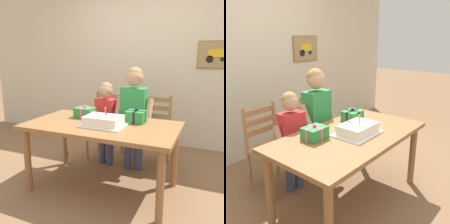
# 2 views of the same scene
# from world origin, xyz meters

# --- Properties ---
(ground_plane) EXTENTS (20.00, 20.00, 0.00)m
(ground_plane) POSITION_xyz_m (0.00, 0.00, 0.00)
(ground_plane) COLOR #846042
(back_wall) EXTENTS (6.40, 0.11, 2.60)m
(back_wall) POSITION_xyz_m (0.00, 1.70, 1.30)
(back_wall) COLOR beige
(back_wall) RESTS_ON ground
(dining_table) EXTENTS (1.57, 0.86, 0.73)m
(dining_table) POSITION_xyz_m (0.00, 0.00, 0.64)
(dining_table) COLOR olive
(dining_table) RESTS_ON ground
(birthday_cake) EXTENTS (0.44, 0.34, 0.19)m
(birthday_cake) POSITION_xyz_m (0.05, -0.06, 0.78)
(birthday_cake) COLOR white
(birthday_cake) RESTS_ON dining_table
(gift_box_red_large) EXTENTS (0.21, 0.18, 0.15)m
(gift_box_red_large) POSITION_xyz_m (-0.30, 0.17, 0.79)
(gift_box_red_large) COLOR #2D8E42
(gift_box_red_large) RESTS_ON dining_table
(gift_box_beside_cake) EXTENTS (0.20, 0.18, 0.16)m
(gift_box_beside_cake) POSITION_xyz_m (0.31, 0.20, 0.79)
(gift_box_beside_cake) COLOR #2D8E42
(gift_box_beside_cake) RESTS_ON dining_table
(chair_left) EXTENTS (0.44, 0.44, 0.92)m
(chair_left) POSITION_xyz_m (-0.33, 0.83, 0.47)
(chair_left) COLOR #A87A4C
(chair_left) RESTS_ON ground
(chair_right) EXTENTS (0.43, 0.43, 0.92)m
(chair_right) POSITION_xyz_m (0.33, 0.83, 0.47)
(chair_right) COLOR #A87A4C
(chair_right) RESTS_ON ground
(child_older) EXTENTS (0.47, 0.27, 1.29)m
(child_older) POSITION_xyz_m (0.15, 0.59, 0.79)
(child_older) COLOR #38426B
(child_older) RESTS_ON ground
(child_younger) EXTENTS (0.41, 0.24, 1.10)m
(child_younger) POSITION_xyz_m (-0.22, 0.59, 0.67)
(child_younger) COLOR #38426B
(child_younger) RESTS_ON ground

